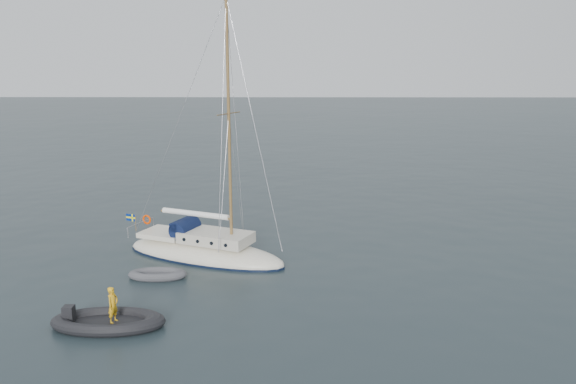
{
  "coord_description": "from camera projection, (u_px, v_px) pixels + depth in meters",
  "views": [
    {
      "loc": [
        0.85,
        -25.5,
        9.25
      ],
      "look_at": [
        0.59,
        0.0,
        3.54
      ],
      "focal_mm": 35.0,
      "sensor_mm": 36.0,
      "label": 1
    }
  ],
  "objects": [
    {
      "name": "ground",
      "position": [
        276.0,
        264.0,
        26.92
      ],
      "size": [
        300.0,
        300.0,
        0.0
      ],
      "primitive_type": "plane",
      "color": "black",
      "rests_on": "ground"
    },
    {
      "name": "sailboat",
      "position": [
        204.0,
        239.0,
        27.6
      ],
      "size": [
        9.04,
        2.71,
        12.87
      ],
      "rotation": [
        0.0,
        0.0,
        -0.4
      ],
      "color": "white",
      "rests_on": "ground"
    },
    {
      "name": "dinghy",
      "position": [
        158.0,
        274.0,
        25.08
      ],
      "size": [
        2.62,
        1.18,
        0.38
      ],
      "rotation": [
        0.0,
        0.0,
        0.02
      ],
      "color": "#4E4E53",
      "rests_on": "ground"
    },
    {
      "name": "rib",
      "position": [
        108.0,
        321.0,
        20.33
      ],
      "size": [
        4.17,
        1.9,
        1.56
      ],
      "rotation": [
        0.0,
        0.0,
        0.01
      ],
      "color": "black",
      "rests_on": "ground"
    }
  ]
}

